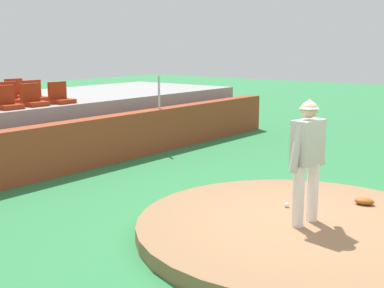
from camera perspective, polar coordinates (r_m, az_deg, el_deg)
name	(u,v)px	position (r m, az deg, el deg)	size (l,w,h in m)	color
ground_plane	(300,236)	(7.64, 11.91, -9.93)	(60.00, 60.00, 0.00)	#2C7741
pitchers_mound	(300,229)	(7.61, 11.94, -9.20)	(4.71, 4.71, 0.21)	#8F6847
pitcher	(307,153)	(7.25, 12.72, -0.93)	(0.82, 0.32, 1.77)	white
baseball	(287,205)	(8.17, 10.50, -6.69)	(0.07, 0.07, 0.07)	white
fielding_glove	(364,201)	(8.60, 18.63, -6.06)	(0.30, 0.20, 0.11)	#8F4A16
brick_barrier	(54,150)	(11.07, -15.11, -0.64)	(15.94, 0.40, 1.10)	#973E23
fence_post_right	(159,92)	(13.15, -3.69, 5.78)	(0.06, 0.06, 0.85)	silver
stadium_chair_1	(7,102)	(11.64, -19.90, 4.45)	(0.48, 0.44, 0.50)	#9B270E
stadium_chair_2	(33,99)	(12.05, -17.27, 4.81)	(0.48, 0.44, 0.50)	#9B270E
stadium_chair_3	(60,97)	(12.43, -14.44, 5.13)	(0.48, 0.44, 0.50)	#9B270E
stadium_chair_6	(10,97)	(12.77, -19.57, 4.99)	(0.48, 0.44, 0.50)	#9B270E
stadium_chair_7	(35,94)	(13.15, -17.10, 5.29)	(0.48, 0.44, 0.50)	#9B270E
stadium_chair_11	(16,92)	(13.91, -18.96, 5.46)	(0.48, 0.44, 0.50)	#9B270E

